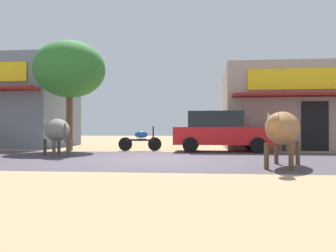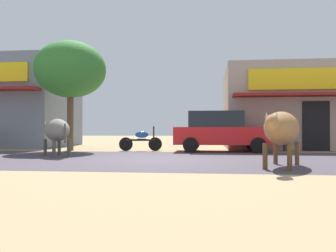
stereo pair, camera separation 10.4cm
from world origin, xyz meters
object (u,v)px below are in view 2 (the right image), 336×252
at_px(roadside_tree, 70,70).
at_px(pedestrian_by_shop, 285,127).
at_px(cow_near_brown, 56,130).
at_px(cow_far_dark, 282,129).
at_px(parked_hatchback_car, 221,131).
at_px(parked_motorcycle, 141,140).

xyz_separation_m(roadside_tree, pedestrian_by_shop, (9.09, 0.56, -2.49)).
bearing_deg(cow_near_brown, cow_far_dark, -21.85).
bearing_deg(roadside_tree, parked_hatchback_car, 0.21).
bearing_deg(roadside_tree, pedestrian_by_shop, 3.52).
relative_size(cow_near_brown, cow_far_dark, 0.83).
height_order(parked_motorcycle, pedestrian_by_shop, pedestrian_by_shop).
height_order(roadside_tree, parked_hatchback_car, roadside_tree).
distance_m(parked_hatchback_car, pedestrian_by_shop, 2.73).
bearing_deg(cow_far_dark, pedestrian_by_shop, 77.30).
bearing_deg(cow_far_dark, cow_near_brown, 158.15).
bearing_deg(parked_motorcycle, pedestrian_by_shop, 4.22).
xyz_separation_m(parked_motorcycle, pedestrian_by_shop, (6.01, 0.44, 0.53)).
height_order(roadside_tree, parked_motorcycle, roadside_tree).
bearing_deg(parked_hatchback_car, cow_far_dark, -78.39).
distance_m(parked_hatchback_car, parked_motorcycle, 3.36).
xyz_separation_m(parked_hatchback_car, cow_far_dark, (1.22, -5.92, 0.08)).
relative_size(roadside_tree, cow_near_brown, 2.11).
bearing_deg(cow_far_dark, parked_motorcycle, 127.14).
bearing_deg(parked_motorcycle, roadside_tree, -177.86).
distance_m(cow_near_brown, pedestrian_by_shop, 9.09).
distance_m(parked_motorcycle, cow_near_brown, 4.01).
bearing_deg(parked_motorcycle, cow_far_dark, -52.86).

